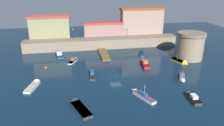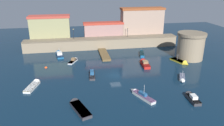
% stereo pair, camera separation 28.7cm
% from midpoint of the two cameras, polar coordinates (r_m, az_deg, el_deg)
% --- Properties ---
extents(ground_plane, '(129.90, 129.90, 0.00)m').
position_cam_midpoint_polar(ground_plane, '(53.16, 1.13, -3.23)').
color(ground_plane, '#0C2338').
extents(quay_wall, '(51.51, 4.26, 3.62)m').
position_cam_midpoint_polar(quay_wall, '(74.61, -2.38, 5.26)').
color(quay_wall, gray).
rests_on(quay_wall, ground).
extents(old_town_backdrop, '(46.76, 5.29, 9.45)m').
position_cam_midpoint_polar(old_town_backdrop, '(77.67, -2.05, 10.09)').
color(old_town_backdrop, '#929061').
rests_on(old_town_backdrop, ground).
extents(fortress_tower, '(8.05, 8.05, 7.78)m').
position_cam_midpoint_polar(fortress_tower, '(67.46, 19.97, 4.26)').
color(fortress_tower, gray).
rests_on(fortress_tower, ground).
extents(pier_dock, '(2.48, 11.57, 0.70)m').
position_cam_midpoint_polar(pier_dock, '(67.60, -1.97, 2.28)').
color(pier_dock, brown).
rests_on(pier_dock, ground).
extents(quay_lamp_0, '(0.32, 0.32, 3.40)m').
position_cam_midpoint_polar(quay_lamp_0, '(73.03, -9.93, 7.92)').
color(quay_lamp_0, black).
rests_on(quay_lamp_0, quay_wall).
extents(quay_lamp_1, '(0.32, 0.32, 3.41)m').
position_cam_midpoint_polar(quay_lamp_1, '(75.27, 4.20, 8.54)').
color(quay_lamp_1, black).
rests_on(quay_lamp_1, quay_wall).
extents(moored_boat_0, '(3.22, 6.68, 1.46)m').
position_cam_midpoint_polar(moored_boat_0, '(50.80, -19.46, -5.29)').
color(moored_boat_0, white).
rests_on(moored_boat_0, ground).
extents(moored_boat_1, '(4.23, 7.45, 1.72)m').
position_cam_midpoint_polar(moored_boat_1, '(40.42, -8.73, -11.10)').
color(moored_boat_1, '#333338').
rests_on(moored_boat_1, ground).
extents(moored_boat_2, '(2.14, 6.85, 1.82)m').
position_cam_midpoint_polar(moored_boat_2, '(60.35, 8.57, 0.02)').
color(moored_boat_2, red).
rests_on(moored_boat_2, ground).
extents(moored_boat_3, '(1.70, 6.37, 1.67)m').
position_cam_midpoint_polar(moored_boat_3, '(53.38, -5.09, -2.72)').
color(moored_boat_3, '#333338').
rests_on(moored_boat_3, ground).
extents(moored_boat_4, '(1.78, 5.40, 1.63)m').
position_cam_midpoint_polar(moored_boat_4, '(45.47, 20.17, -8.31)').
color(moored_boat_4, '#333338').
rests_on(moored_boat_4, ground).
extents(moored_boat_5, '(3.35, 5.37, 1.50)m').
position_cam_midpoint_polar(moored_boat_5, '(63.23, -9.74, 0.73)').
color(moored_boat_5, silver).
rests_on(moored_boat_5, ground).
extents(moored_boat_6, '(2.73, 6.66, 1.11)m').
position_cam_midpoint_polar(moored_boat_6, '(68.83, 7.92, 2.58)').
color(moored_boat_6, '#195689').
rests_on(moored_boat_6, ground).
extents(moored_boat_7, '(3.11, 4.92, 2.20)m').
position_cam_midpoint_polar(moored_boat_7, '(53.30, 18.03, -3.85)').
color(moored_boat_7, white).
rests_on(moored_boat_7, ground).
extents(moored_boat_8, '(2.90, 7.14, 3.33)m').
position_cam_midpoint_polar(moored_boat_8, '(69.45, -13.55, 2.33)').
color(moored_boat_8, '#195689').
rests_on(moored_boat_8, ground).
extents(moored_boat_9, '(3.75, 6.58, 2.70)m').
position_cam_midpoint_polar(moored_boat_9, '(64.09, 17.91, 0.20)').
color(moored_boat_9, gold).
rests_on(moored_boat_9, ground).
extents(moored_boat_10, '(3.87, 6.89, 3.12)m').
position_cam_midpoint_polar(moored_boat_10, '(43.91, 7.70, -8.23)').
color(moored_boat_10, silver).
rests_on(moored_boat_10, ground).
extents(mooring_buoy_0, '(0.75, 0.75, 0.75)m').
position_cam_midpoint_polar(mooring_buoy_0, '(60.22, -16.74, -1.22)').
color(mooring_buoy_0, '#EA4C19').
rests_on(mooring_buoy_0, ground).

